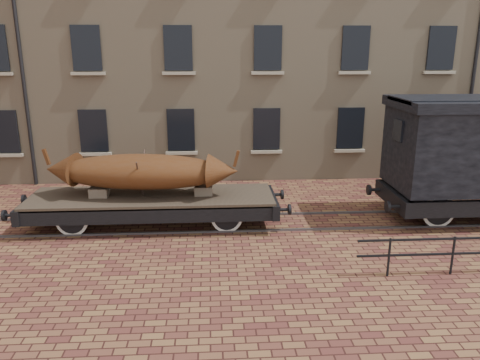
{
  "coord_description": "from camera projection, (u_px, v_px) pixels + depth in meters",
  "views": [
    {
      "loc": [
        -1.26,
        -13.98,
        5.41
      ],
      "look_at": [
        -0.37,
        0.5,
        1.3
      ],
      "focal_mm": 35.0,
      "sensor_mm": 36.0,
      "label": 1
    }
  ],
  "objects": [
    {
      "name": "ground",
      "position": [
        252.0,
        223.0,
        14.98
      ],
      "size": [
        90.0,
        90.0,
        0.0
      ],
      "primitive_type": "plane",
      "color": "#552822"
    },
    {
      "name": "warehouse_cream",
      "position": [
        297.0,
        14.0,
        22.84
      ],
      "size": [
        40.0,
        10.19,
        14.0
      ],
      "color": "tan",
      "rests_on": "ground"
    },
    {
      "name": "rail_track",
      "position": [
        252.0,
        222.0,
        14.97
      ],
      "size": [
        30.0,
        1.52,
        0.06
      ],
      "color": "#59595E",
      "rests_on": "ground"
    },
    {
      "name": "flatcar_wagon",
      "position": [
        152.0,
        201.0,
        14.57
      ],
      "size": [
        8.48,
        2.3,
        1.28
      ],
      "color": "#44362B",
      "rests_on": "ground"
    },
    {
      "name": "iron_boat",
      "position": [
        141.0,
        171.0,
        14.29
      ],
      "size": [
        6.01,
        2.17,
        1.47
      ],
      "color": "#48240D",
      "rests_on": "flatcar_wagon"
    }
  ]
}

